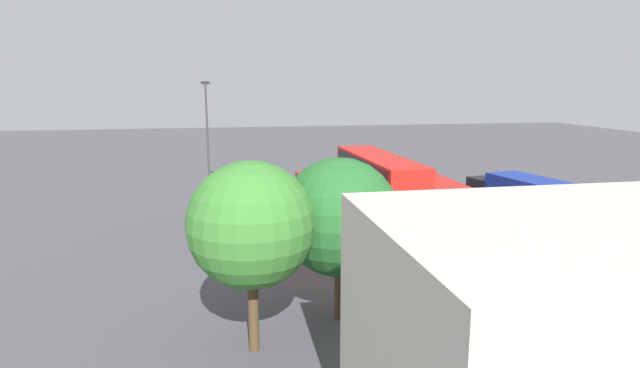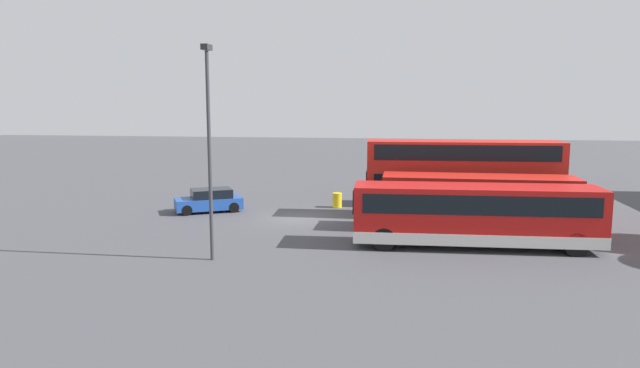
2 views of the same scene
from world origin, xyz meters
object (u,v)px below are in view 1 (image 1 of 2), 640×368
at_px(bus_single_deck_third, 326,204).
at_px(bus_single_deck_fourth, 267,205).
at_px(bus_single_deck_near_end, 434,201).
at_px(car_hatchback_silver, 325,174).
at_px(box_truck_blue, 519,199).
at_px(waste_bin_yellow, 374,193).
at_px(bus_double_decker_second, 378,188).
at_px(lamp_post_tall, 207,130).

distance_m(bus_single_deck_third, bus_single_deck_fourth, 3.73).
relative_size(bus_single_deck_near_end, car_hatchback_silver, 2.32).
height_order(bus_single_deck_fourth, car_hatchback_silver, bus_single_deck_fourth).
height_order(box_truck_blue, waste_bin_yellow, box_truck_blue).
distance_m(bus_single_deck_third, waste_bin_yellow, 9.95).
relative_size(bus_single_deck_near_end, waste_bin_yellow, 10.84).
distance_m(bus_single_deck_fourth, car_hatchback_silver, 16.77).
relative_size(bus_single_deck_near_end, bus_double_decker_second, 0.90).
xyz_separation_m(bus_single_deck_near_end, bus_double_decker_second, (3.53, -0.82, 0.83)).
bearing_deg(waste_bin_yellow, box_truck_blue, 127.02).
height_order(bus_double_decker_second, waste_bin_yellow, bus_double_decker_second).
relative_size(bus_single_deck_third, car_hatchback_silver, 2.30).
bearing_deg(waste_bin_yellow, lamp_post_tall, -17.54).
bearing_deg(bus_double_decker_second, box_truck_blue, 170.05).
bearing_deg(box_truck_blue, bus_single_deck_near_end, -7.87).
bearing_deg(lamp_post_tall, waste_bin_yellow, 162.46).
xyz_separation_m(car_hatchback_silver, lamp_post_tall, (10.54, 3.64, 4.62)).
relative_size(bus_double_decker_second, box_truck_blue, 1.45).
bearing_deg(car_hatchback_silver, bus_double_decker_second, 91.50).
distance_m(bus_single_deck_near_end, bus_single_deck_fourth, 10.78).
relative_size(bus_single_deck_third, lamp_post_tall, 1.10).
bearing_deg(car_hatchback_silver, waste_bin_yellow, 107.74).
relative_size(car_hatchback_silver, lamp_post_tall, 0.48).
relative_size(box_truck_blue, car_hatchback_silver, 1.77).
height_order(bus_double_decker_second, car_hatchback_silver, bus_double_decker_second).
distance_m(bus_single_deck_near_end, bus_double_decker_second, 3.71).
distance_m(bus_double_decker_second, bus_single_deck_fourth, 7.26).
distance_m(bus_single_deck_fourth, waste_bin_yellow, 12.02).
bearing_deg(bus_single_deck_near_end, lamp_post_tall, -41.06).
distance_m(box_truck_blue, lamp_post_tall, 24.33).
bearing_deg(box_truck_blue, car_hatchback_silver, -60.92).
bearing_deg(waste_bin_yellow, car_hatchback_silver, -72.26).
distance_m(bus_double_decker_second, lamp_post_tall, 16.33).
relative_size(bus_single_deck_third, box_truck_blue, 1.30).
xyz_separation_m(bus_single_deck_near_end, box_truck_blue, (-5.53, 0.76, 0.09)).
xyz_separation_m(car_hatchback_silver, waste_bin_yellow, (-2.48, 7.76, -0.22)).
xyz_separation_m(bus_single_deck_third, car_hatchback_silver, (-3.13, -15.89, -0.92)).
bearing_deg(bus_double_decker_second, waste_bin_yellow, -105.18).
bearing_deg(car_hatchback_silver, bus_single_deck_third, 78.86).
bearing_deg(bus_single_deck_third, car_hatchback_silver, -101.14).
bearing_deg(bus_single_deck_fourth, bus_double_decker_second, 179.00).
distance_m(bus_double_decker_second, waste_bin_yellow, 8.18).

